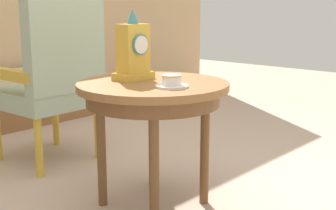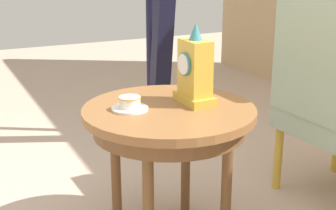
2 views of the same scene
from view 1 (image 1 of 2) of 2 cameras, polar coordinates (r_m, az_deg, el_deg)
ground_plane at (r=2.33m, az=0.21°, el=-12.09°), size 10.00×10.00×0.00m
side_table at (r=2.16m, az=-1.88°, el=0.91°), size 0.71×0.71×0.61m
teacup_left at (r=2.01m, az=0.48°, el=2.89°), size 0.15×0.15×0.06m
mantel_clock at (r=2.21m, az=-4.32°, el=6.62°), size 0.19×0.11×0.34m
armchair at (r=2.83m, az=-13.91°, el=4.45°), size 0.56×0.55×1.14m
window_bench at (r=4.01m, az=-16.14°, el=1.18°), size 0.98×0.40×0.44m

